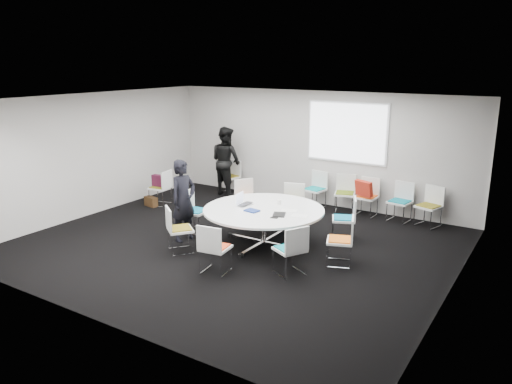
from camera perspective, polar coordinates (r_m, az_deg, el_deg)
The scene contains 31 objects.
room_shell at distance 9.43m, azimuth -1.84°, elevation 1.91°, with size 8.08×7.08×2.88m.
conference_table at distance 9.69m, azimuth 0.88°, elevation -2.92°, with size 2.34×2.34×0.73m.
projection_screen at distance 12.04m, azimuth 10.31°, elevation 6.70°, with size 1.90×0.03×1.35m, color white.
chair_ring_a at distance 8.97m, azimuth 9.59°, elevation -6.51°, with size 0.58×0.59×0.88m.
chair_ring_b at distance 10.15m, azimuth 10.01°, elevation -3.96°, with size 0.60×0.60×0.88m.
chair_ring_c at distance 11.01m, azimuth 4.18°, elevation -2.27°, with size 0.57×0.57×0.88m.
chair_ring_d at distance 11.38m, azimuth -1.03°, elevation -1.66°, with size 0.63×0.63×0.88m.
chair_ring_e at distance 10.56m, azimuth -6.90°, elevation -3.09°, with size 0.48×0.49×0.88m.
chair_ring_f at distance 9.51m, azimuth -8.70°, elevation -5.21°, with size 0.64×0.64×0.88m.
chair_ring_g at distance 8.54m, azimuth -4.69°, elevation -7.46°, with size 0.52×0.51×0.88m.
chair_ring_h at distance 8.47m, azimuth 3.92°, elevation -7.64°, with size 0.61×0.62×0.88m.
chair_back_a at distance 12.30m, azimuth 6.73°, elevation -0.50°, with size 0.52×0.51×0.88m.
chair_back_b at distance 12.04m, azimuth 10.08°, elevation -0.96°, with size 0.57×0.57×0.88m.
chair_back_c at distance 11.84m, azimuth 12.49°, elevation -1.36°, with size 0.48×0.47×0.88m.
chair_back_d at distance 11.61m, azimuth 16.07°, elevation -1.91°, with size 0.52×0.51×0.88m.
chair_back_e at distance 11.45m, azimuth 19.08°, elevation -2.40°, with size 0.58×0.57×0.88m.
chair_spare_left at distance 12.62m, azimuth -10.82°, elevation -0.26°, with size 0.53×0.54×0.88m.
chair_person_back at distance 13.56m, azimuth -2.99°, elevation 1.04°, with size 0.55×0.54×0.88m.
person_main at distance 9.97m, azimuth -8.30°, elevation -0.96°, with size 0.60×0.39×1.64m, color black.
person_back at distance 13.29m, azimuth -3.45°, elevation 3.57°, with size 0.89×0.69×1.83m, color black.
laptop at distance 9.84m, azimuth -1.00°, elevation -1.47°, with size 0.37×0.24×0.03m, color #333338.
laptop_lid at distance 9.88m, azimuth -1.88°, elevation -0.70°, with size 0.30×0.02×0.22m, color silver.
notebook_black at distance 9.25m, azimuth 2.65°, elevation -2.59°, with size 0.22×0.30×0.02m, color black.
tablet_folio at distance 9.47m, azimuth -0.48°, elevation -2.14°, with size 0.26×0.20×0.03m, color navy.
papers_right at distance 9.53m, azimuth 3.79°, elevation -2.13°, with size 0.30×0.21×0.00m, color white.
papers_front at distance 9.23m, azimuth 4.99°, elevation -2.72°, with size 0.30×0.21×0.00m, color white.
cup at distance 9.92m, azimuth 2.66°, elevation -1.16°, with size 0.08×0.08×0.09m, color white.
phone at distance 9.08m, azimuth 2.08°, elevation -2.96°, with size 0.14×0.07×0.01m, color black.
maroon_bag at distance 12.55m, azimuth -10.96°, elevation 1.27°, with size 0.40×0.14×0.28m, color #471328.
brown_bag at distance 12.60m, azimuth -11.92°, elevation -1.07°, with size 0.36×0.16×0.24m, color #392412.
red_jacket at distance 11.52m, azimuth 12.22°, elevation 0.40°, with size 0.44×0.10×0.35m, color #AF2415.
Camera 1 is at (5.25, -7.60, 3.51)m, focal length 35.00 mm.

